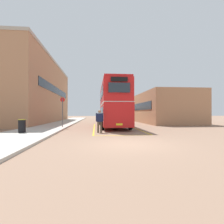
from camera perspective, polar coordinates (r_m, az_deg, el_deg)
The scene contains 10 objects.
ground_plane at distance 23.16m, azimuth -1.33°, elevation -4.14°, with size 135.60×135.60×0.00m, color #846651.
sidewalk_left at distance 25.96m, azimuth -16.21°, elevation -3.56°, with size 4.00×57.60×0.14m, color #B2ADA3.
brick_building_left at distance 31.56m, azimuth -23.19°, elevation 5.91°, with size 6.40×24.31×9.90m.
depot_building_right at distance 28.76m, azimuth 16.36°, elevation 1.26°, with size 7.10×12.73×4.66m.
double_decker_bus at distance 19.58m, azimuth 0.28°, elevation 2.52°, with size 2.88×10.79×4.75m.
single_deck_bus at distance 40.80m, azimuth -0.18°, elevation -0.18°, with size 3.60×8.51×3.02m.
pedestrian_boarding at distance 13.81m, azimuth -4.03°, elevation -2.41°, with size 0.59×0.29×1.78m.
litter_bin at distance 14.28m, azimuth -27.07°, elevation -4.03°, with size 0.54×0.54×0.95m.
bus_stop_sign at distance 18.43m, azimuth -15.69°, elevation 0.82°, with size 0.44×0.08×2.97m.
bay_marking_yellow at distance 17.65m, azimuth 0.90°, elevation -5.33°, with size 4.25×12.77×0.01m.
Camera 1 is at (-1.61, -8.65, 1.55)m, focal length 28.32 mm.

